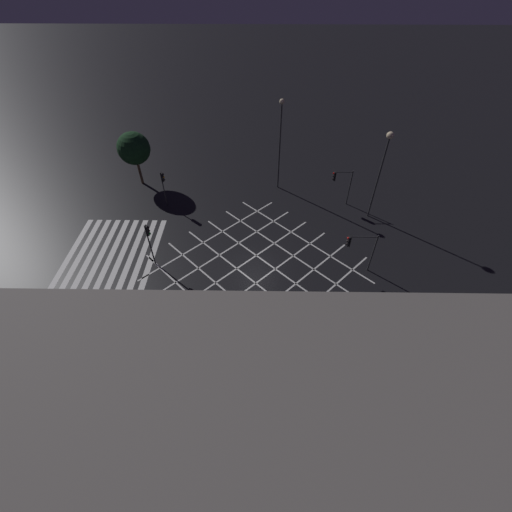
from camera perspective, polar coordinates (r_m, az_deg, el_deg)
ground_plane at (r=28.70m, az=0.00°, el=-2.14°), size 200.00×200.00×0.00m
road_markings at (r=29.74m, az=-16.28°, el=-2.35°), size 19.29×26.18×0.01m
traffic_light_nw_cross at (r=35.29m, az=14.00°, el=12.17°), size 0.36×1.96×3.85m
traffic_light_median_north at (r=27.88m, az=16.86°, el=1.74°), size 0.36×2.39×3.79m
traffic_light_ne_main at (r=23.26m, az=24.24°, el=-12.81°), size 0.39×0.36×3.66m
traffic_light_ne_cross at (r=22.86m, az=23.59°, el=-14.37°), size 0.36×0.39×3.52m
traffic_light_se_main at (r=22.94m, az=-23.56°, el=-14.08°), size 0.39×0.36×3.51m
traffic_light_median_south at (r=28.39m, az=-17.42°, el=2.99°), size 0.36×0.39×4.16m
traffic_light_sw_cross at (r=35.37m, az=-15.21°, el=11.79°), size 0.36×0.39×3.76m
street_lamp_east at (r=32.60m, az=20.68°, el=15.57°), size 0.62×0.62×8.59m
street_lamp_west at (r=17.65m, az=34.98°, el=-19.63°), size 0.53×0.53×10.04m
street_lamp_far at (r=35.51m, az=4.10°, el=20.04°), size 0.49×0.49×9.38m
street_tree_near at (r=21.11m, az=33.95°, el=-21.47°), size 2.67×2.67×5.18m
street_tree_far at (r=39.22m, az=-19.71°, el=16.52°), size 3.36×3.36×5.83m
waiting_car at (r=22.65m, az=8.26°, el=-19.12°), size 4.32×1.81×1.36m
pedestrian_railing at (r=22.12m, az=0.00°, el=-20.88°), size 0.17×8.33×1.05m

